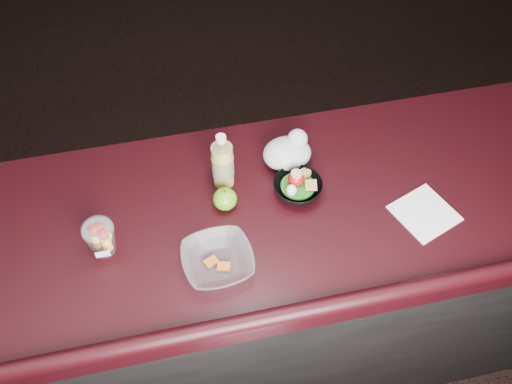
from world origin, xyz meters
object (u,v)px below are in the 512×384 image
Objects in this scene: snack_bowl at (297,187)px; lemonade_bottle at (223,164)px; fruit_cup at (100,237)px; green_apple at (225,199)px; takeout_bowl at (218,261)px.

lemonade_bottle is at bearing 156.58° from snack_bowl.
fruit_cup is (-0.37, -0.17, -0.02)m from lemonade_bottle.
lemonade_bottle is 0.11m from green_apple.
snack_bowl reaches higher than takeout_bowl.
lemonade_bottle is 0.41m from fruit_cup.
takeout_bowl is (-0.28, -0.20, -0.00)m from snack_bowl.
green_apple is (-0.01, -0.09, -0.05)m from lemonade_bottle.
fruit_cup is 0.33m from takeout_bowl.
lemonade_bottle is 0.96× the size of takeout_bowl.
fruit_cup is at bearing 158.54° from takeout_bowl.
green_apple is 0.20m from takeout_bowl.
lemonade_bottle reaches higher than snack_bowl.
lemonade_bottle is at bearing 24.58° from fruit_cup.
snack_bowl reaches higher than green_apple.
snack_bowl is (0.58, 0.08, -0.04)m from fruit_cup.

